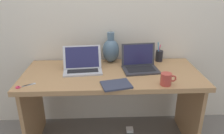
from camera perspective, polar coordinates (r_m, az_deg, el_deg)
name	(u,v)px	position (r m, az deg, el deg)	size (l,w,h in m)	color
back_wall	(110,9)	(2.12, -0.44, 14.96)	(4.40, 0.04, 2.40)	beige
desk	(112,87)	(1.96, 0.00, -5.33)	(1.53, 0.65, 0.71)	#AD7F51
laptop_left	(83,64)	(1.94, -7.67, 0.70)	(0.35, 0.25, 0.21)	#B2B2B7
laptop_right	(139,63)	(1.97, 7.15, 1.14)	(0.33, 0.26, 0.22)	#333338
green_vase	(111,50)	(2.10, -0.31, 4.49)	(0.16, 0.16, 0.29)	slate
notebook_stack	(116,85)	(1.67, 1.09, -4.64)	(0.22, 0.17, 0.01)	#33384C
coffee_mug	(166,79)	(1.71, 13.93, -3.08)	(0.12, 0.08, 0.09)	#B23D33
pen_cup	(159,56)	(2.19, 12.16, 2.88)	(0.07, 0.07, 0.19)	black
scissors	(22,86)	(1.78, -22.37, -4.68)	(0.14, 0.10, 0.01)	#B7B7BC
power_brick	(130,130)	(2.36, 4.62, -15.92)	(0.07, 0.07, 0.03)	white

